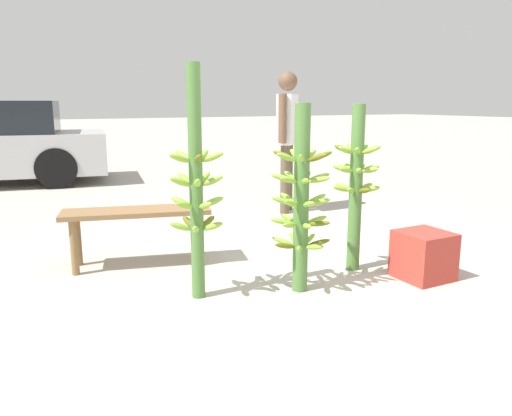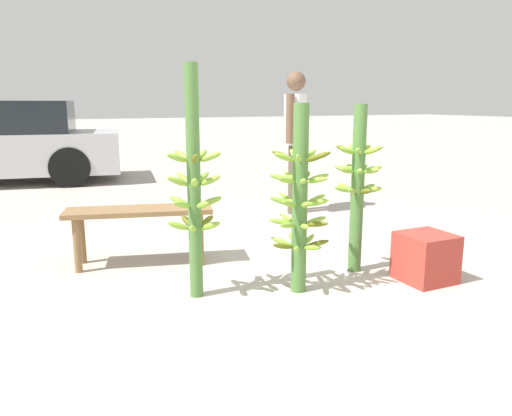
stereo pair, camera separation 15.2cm
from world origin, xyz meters
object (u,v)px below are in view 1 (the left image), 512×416
object	(u,v)px
banana_stalk_center	(301,200)
market_bench	(137,220)
banana_stalk_right	(356,184)
produce_crate	(424,255)
banana_stalk_left	(196,187)
vendor_person	(287,129)

from	to	relation	value
banana_stalk_center	market_bench	xyz separation A→B (m)	(-0.90, 1.12, -0.28)
banana_stalk_right	banana_stalk_center	bearing A→B (deg)	-163.34
produce_crate	banana_stalk_left	bearing A→B (deg)	164.54
banana_stalk_left	banana_stalk_center	bearing A→B (deg)	-17.98
banana_stalk_center	banana_stalk_right	world-z (taller)	banana_stalk_center
market_bench	banana_stalk_right	bearing A→B (deg)	-16.07
vendor_person	market_bench	distance (m)	2.62
banana_stalk_right	vendor_person	world-z (taller)	vendor_person
produce_crate	banana_stalk_center	bearing A→B (deg)	166.38
banana_stalk_center	market_bench	distance (m)	1.46
banana_stalk_left	banana_stalk_right	distance (m)	1.36
vendor_person	market_bench	xyz separation A→B (m)	(-2.21, -1.24, -0.64)
banana_stalk_right	market_bench	size ratio (longest dim) A/B	1.07
banana_stalk_left	vendor_person	distance (m)	2.94
banana_stalk_center	banana_stalk_left	bearing A→B (deg)	162.02
banana_stalk_right	market_bench	distance (m)	1.83
banana_stalk_left	banana_stalk_right	xyz separation A→B (m)	(1.35, -0.04, -0.08)
vendor_person	produce_crate	size ratio (longest dim) A/B	4.59
banana_stalk_left	produce_crate	distance (m)	1.86
market_bench	produce_crate	bearing A→B (deg)	-20.90
banana_stalk_right	produce_crate	xyz separation A→B (m)	(0.34, -0.43, -0.53)
banana_stalk_center	market_bench	size ratio (longest dim) A/B	1.08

